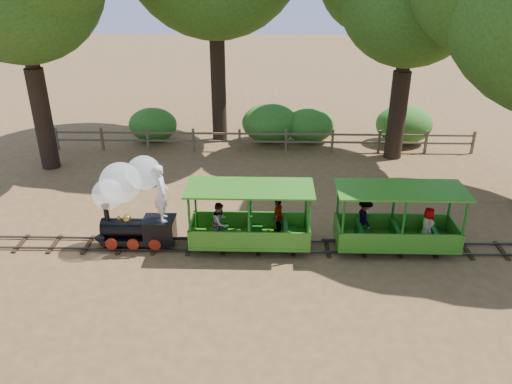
{
  "coord_description": "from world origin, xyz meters",
  "views": [
    {
      "loc": [
        0.27,
        -12.42,
        7.64
      ],
      "look_at": [
        -0.08,
        0.5,
        1.56
      ],
      "focal_mm": 35.0,
      "sensor_mm": 36.0,
      "label": 1
    }
  ],
  "objects_px": {
    "carriage_front": "(248,225)",
    "fence": "(263,139)",
    "locomotive": "(130,196)",
    "carriage_rear": "(394,226)"
  },
  "relations": [
    {
      "from": "locomotive",
      "to": "fence",
      "type": "relative_size",
      "value": 0.15
    },
    {
      "from": "locomotive",
      "to": "carriage_rear",
      "type": "xyz_separation_m",
      "value": [
        7.43,
        -0.04,
        -0.83
      ]
    },
    {
      "from": "carriage_rear",
      "to": "fence",
      "type": "height_order",
      "value": "carriage_rear"
    },
    {
      "from": "carriage_front",
      "to": "fence",
      "type": "height_order",
      "value": "carriage_front"
    },
    {
      "from": "locomotive",
      "to": "fence",
      "type": "xyz_separation_m",
      "value": [
        3.6,
        7.94,
        -1.01
      ]
    },
    {
      "from": "carriage_rear",
      "to": "locomotive",
      "type": "bearing_deg",
      "value": 179.69
    },
    {
      "from": "carriage_front",
      "to": "carriage_rear",
      "type": "bearing_deg",
      "value": 0.57
    },
    {
      "from": "locomotive",
      "to": "carriage_front",
      "type": "relative_size",
      "value": 0.79
    },
    {
      "from": "carriage_rear",
      "to": "fence",
      "type": "relative_size",
      "value": 0.2
    },
    {
      "from": "carriage_rear",
      "to": "fence",
      "type": "xyz_separation_m",
      "value": [
        -3.83,
        7.98,
        -0.19
      ]
    }
  ]
}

